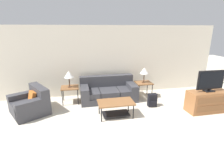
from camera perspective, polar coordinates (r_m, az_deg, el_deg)
The scene contains 12 objects.
ground_plane at distance 3.89m, azimuth 8.29°, elevation -22.25°, with size 24.00×24.00×0.00m, color beige.
wall_back at distance 6.69m, azimuth -1.97°, elevation 7.51°, with size 8.87×0.06×2.60m.
couch at distance 6.34m, azimuth -1.27°, elevation -2.54°, with size 1.98×1.00×0.82m.
armchair at distance 5.89m, azimuth -25.02°, elevation -5.96°, with size 1.35×1.39×0.80m.
coffee_table at distance 5.13m, azimuth 1.24°, elevation -7.03°, with size 1.04×0.61×0.46m.
side_table_left at distance 6.15m, azimuth -13.59°, elevation -1.45°, with size 0.59×0.53×0.57m.
side_table_right at distance 6.60m, azimuth 10.27°, elevation 0.08°, with size 0.59×0.53×0.57m.
table_lamp_left at distance 6.01m, azimuth -13.93°, elevation 2.99°, with size 0.31×0.31×0.56m.
table_lamp_right at distance 6.47m, azimuth 10.51°, elevation 4.24°, with size 0.31×0.31×0.56m.
tv_console at distance 6.17m, azimuth 28.59°, elevation -4.98°, with size 1.22×0.52×0.66m.
television at distance 5.97m, azimuth 29.54°, elevation 1.03°, with size 0.87×0.20×0.65m.
backpack at distance 5.96m, azimuth 13.03°, elevation -5.25°, with size 0.28×0.25×0.43m.
Camera 1 is at (-1.10, -2.78, 2.49)m, focal length 28.00 mm.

